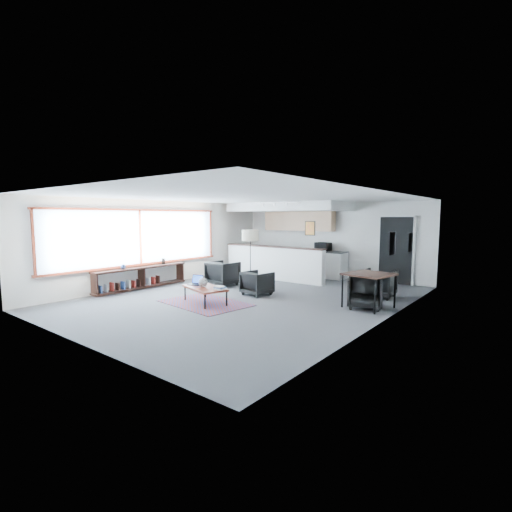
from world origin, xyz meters
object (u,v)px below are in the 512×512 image
Objects in this scene: coffee_table at (205,288)px; microwave at (323,246)px; floor_lamp at (250,238)px; dining_table at (369,276)px; ceramic_pot at (203,282)px; book_stack at (220,288)px; dining_chair_far at (379,284)px; armchair_left at (223,272)px; dining_chair_near at (365,294)px; laptop at (196,282)px; armchair_right at (257,282)px.

coffee_table is 5.38m from microwave.
floor_lamp is 1.56× the size of dining_table.
floor_lamp is (-0.34, 2.24, 0.98)m from ceramic_pot.
floor_lamp reaches higher than book_stack.
microwave is (-0.12, 5.30, 0.67)m from book_stack.
dining_chair_far is (2.59, 3.32, -0.10)m from book_stack.
armchair_left is at bearing 131.71° from book_stack.
armchair_left is 4.53m from dining_chair_near.
ceramic_pot is at bearing -135.33° from coffee_table.
armchair_left reaches higher than book_stack.
laptop is 2.35m from floor_lamp.
armchair_left is 1.21× the size of dining_chair_far.
armchair_right is 3.21m from dining_chair_far.
armchair_left is 1.16× the size of armchair_right.
floor_lamp reaches higher than armchair_right.
dining_chair_far reaches higher than book_stack.
floor_lamp is 3.75m from dining_table.
armchair_left reaches higher than armchair_right.
ceramic_pot is 0.35× the size of dining_chair_near.
armchair_left reaches higher than dining_table.
armchair_left is at bearing 104.13° from laptop.
dining_chair_near is at bearing 93.33° from dining_chair_far.
book_stack is 1.55m from armchair_right.
coffee_table is 3.89m from dining_table.
armchair_left is at bearing -110.61° from microwave.
floor_lamp is (-0.38, 2.22, 1.13)m from coffee_table.
dining_table is at bearing 35.66° from book_stack.
armchair_right is 2.96m from dining_table.
book_stack is 4.21m from dining_chair_far.
armchair_left reaches higher than coffee_table.
floor_lamp is at bearing 98.53° from ceramic_pot.
microwave is at bearing 76.57° from floor_lamp.
ceramic_pot is 0.34× the size of dining_chair_far.
ceramic_pot is at bearing -170.51° from dining_chair_near.
armchair_left is at bearing 140.72° from coffee_table.
dining_chair_near is at bearing -43.69° from microwave.
laptop is 0.33× the size of dining_table.
microwave is at bearing 131.79° from dining_table.
dining_chair_near is at bearing -179.99° from armchair_left.
dining_chair_near is at bearing -117.38° from dining_table.
book_stack is 0.32× the size of armchair_left.
floor_lamp is (0.04, 2.11, 1.03)m from laptop.
ceramic_pot is 0.44× the size of microwave.
coffee_table is at bearing -88.06° from microwave.
floor_lamp reaches higher than laptop.
dining_chair_far is at bearing -162.23° from armchair_left.
dining_chair_near is (3.66, 1.83, -0.14)m from laptop.
microwave is (0.36, 5.32, 0.74)m from coffee_table.
book_stack is 0.38× the size of armchair_right.
armchair_left is 0.48× the size of floor_lamp.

